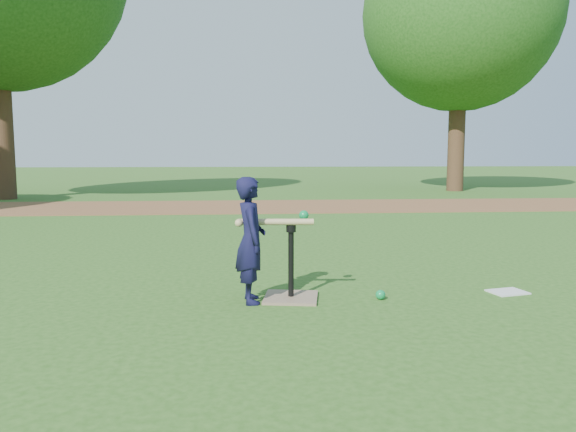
{
  "coord_description": "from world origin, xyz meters",
  "views": [
    {
      "loc": [
        -0.02,
        -4.76,
        1.2
      ],
      "look_at": [
        0.37,
        0.02,
        0.65
      ],
      "focal_mm": 35.0,
      "sensor_mm": 36.0,
      "label": 1
    }
  ],
  "objects": [
    {
      "name": "ground",
      "position": [
        0.0,
        0.0,
        0.0
      ],
      "size": [
        80.0,
        80.0,
        0.0
      ],
      "primitive_type": "plane",
      "color": "#285116",
      "rests_on": "ground"
    },
    {
      "name": "clipboard",
      "position": [
        2.24,
        -0.23,
        0.01
      ],
      "size": [
        0.34,
        0.29,
        0.01
      ],
      "primitive_type": "cube",
      "rotation": [
        0.0,
        0.0,
        0.23
      ],
      "color": "silver",
      "rests_on": "ground"
    },
    {
      "name": "batting_tee",
      "position": [
        0.37,
        -0.28,
        0.11
      ],
      "size": [
        0.49,
        0.49,
        0.61
      ],
      "color": "#846C54",
      "rests_on": "ground"
    },
    {
      "name": "wiffle_ball_ground",
      "position": [
        1.1,
        -0.36,
        0.04
      ],
      "size": [
        0.08,
        0.08,
        0.08
      ],
      "primitive_type": "sphere",
      "color": "#0B823F",
      "rests_on": "ground"
    },
    {
      "name": "dirt_strip",
      "position": [
        0.0,
        7.5,
        0.01
      ],
      "size": [
        24.0,
        3.0,
        0.01
      ],
      "primitive_type": "cube",
      "color": "brown",
      "rests_on": "ground"
    },
    {
      "name": "child",
      "position": [
        0.04,
        -0.34,
        0.5
      ],
      "size": [
        0.28,
        0.39,
        1.01
      ],
      "primitive_type": "imported",
      "rotation": [
        0.0,
        0.0,
        1.68
      ],
      "color": "black",
      "rests_on": "ground"
    },
    {
      "name": "swing_action",
      "position": [
        0.27,
        -0.28,
        0.65
      ],
      "size": [
        0.63,
        0.2,
        0.11
      ],
      "color": "tan",
      "rests_on": "ground"
    },
    {
      "name": "tree_right",
      "position": [
        6.5,
        12.0,
        5.29
      ],
      "size": [
        5.8,
        5.8,
        8.21
      ],
      "color": "#382316",
      "rests_on": "ground"
    }
  ]
}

